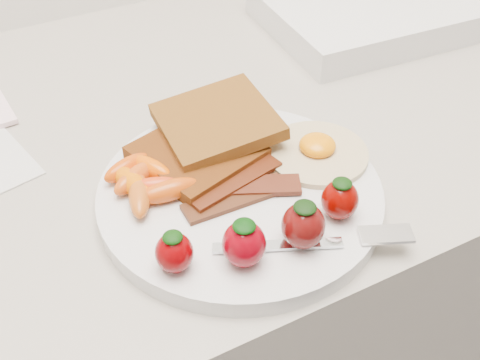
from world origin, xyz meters
name	(u,v)px	position (x,y,z in m)	size (l,w,h in m)	color
counter	(185,347)	(0.00, 1.70, 0.45)	(2.00, 0.60, 0.90)	gray
plate	(240,195)	(0.02, 1.54, 0.91)	(0.27, 0.27, 0.02)	silver
toast_lower	(197,153)	(0.00, 1.60, 0.93)	(0.10, 0.10, 0.01)	#3B1806
toast_upper	(217,121)	(0.03, 1.62, 0.94)	(0.11, 0.11, 0.01)	#4A2D07
fried_egg	(317,151)	(0.11, 1.55, 0.92)	(0.14, 0.14, 0.02)	silver
bacon_strips	(239,188)	(0.01, 1.54, 0.92)	(0.12, 0.07, 0.01)	black
baby_carrots	(144,182)	(-0.06, 1.58, 0.93)	(0.08, 0.09, 0.02)	#C74C10
strawberries	(272,229)	(0.01, 1.46, 0.94)	(0.19, 0.06, 0.05)	#690003
fork	(328,240)	(0.05, 1.44, 0.92)	(0.17, 0.08, 0.00)	silver
appliance	(367,12)	(0.34, 1.78, 0.92)	(0.27, 0.22, 0.04)	silver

